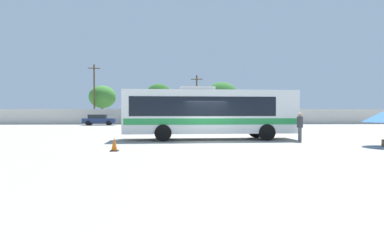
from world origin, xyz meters
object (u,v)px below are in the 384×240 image
(coach_bus_white_green, at_px, (208,111))
(attendant_by_bus_door, at_px, (300,125))
(parked_car_leftmost_dark_blue, at_px, (99,120))
(traffic_cone_on_apron, at_px, (114,144))
(roadside_tree_left, at_px, (102,97))
(utility_pole_far, at_px, (197,98))
(parked_car_second_black, at_px, (141,120))
(roadside_tree_midright, at_px, (222,96))
(utility_pole_near, at_px, (94,93))
(roadside_tree_midleft, at_px, (159,95))

(coach_bus_white_green, height_order, attendant_by_bus_door, coach_bus_white_green)
(parked_car_leftmost_dark_blue, bearing_deg, traffic_cone_on_apron, -74.65)
(parked_car_leftmost_dark_blue, relative_size, traffic_cone_on_apron, 6.95)
(roadside_tree_left, bearing_deg, coach_bus_white_green, -65.80)
(utility_pole_far, bearing_deg, traffic_cone_on_apron, -98.94)
(coach_bus_white_green, bearing_deg, parked_car_second_black, 107.03)
(attendant_by_bus_door, xyz_separation_m, roadside_tree_midright, (-0.22, 35.87, 3.48))
(parked_car_leftmost_dark_blue, relative_size, parked_car_second_black, 1.01)
(attendant_by_bus_door, height_order, roadside_tree_midright, roadside_tree_midright)
(coach_bus_white_green, relative_size, utility_pole_far, 1.51)
(attendant_by_bus_door, bearing_deg, roadside_tree_midright, 90.35)
(coach_bus_white_green, xyz_separation_m, attendant_by_bus_door, (5.46, -1.83, -0.84))
(utility_pole_near, distance_m, roadside_tree_left, 2.65)
(roadside_tree_midright, bearing_deg, roadside_tree_left, -176.50)
(attendant_by_bus_door, relative_size, utility_pole_near, 0.19)
(parked_car_leftmost_dark_blue, bearing_deg, coach_bus_white_green, -61.04)
(parked_car_leftmost_dark_blue, distance_m, roadside_tree_midleft, 12.49)
(traffic_cone_on_apron, bearing_deg, coach_bus_white_green, 52.22)
(roadside_tree_midleft, height_order, traffic_cone_on_apron, roadside_tree_midleft)
(utility_pole_far, distance_m, roadside_tree_midleft, 7.21)
(coach_bus_white_green, relative_size, parked_car_leftmost_dark_blue, 2.55)
(traffic_cone_on_apron, bearing_deg, parked_car_second_black, 94.52)
(coach_bus_white_green, height_order, parked_car_second_black, coach_bus_white_green)
(roadside_tree_midleft, bearing_deg, traffic_cone_on_apron, -89.16)
(attendant_by_bus_door, xyz_separation_m, utility_pole_far, (-4.78, 30.70, 2.92))
(coach_bus_white_green, distance_m, parked_car_leftmost_dark_blue, 26.92)
(parked_car_second_black, distance_m, utility_pole_far, 10.05)
(parked_car_leftmost_dark_blue, bearing_deg, utility_pole_far, 21.28)
(parked_car_second_black, bearing_deg, coach_bus_white_green, -72.97)
(attendant_by_bus_door, bearing_deg, roadside_tree_midleft, 107.50)
(coach_bus_white_green, height_order, utility_pole_far, utility_pole_far)
(parked_car_second_black, bearing_deg, roadside_tree_midright, 40.24)
(parked_car_leftmost_dark_blue, height_order, roadside_tree_midright, roadside_tree_midright)
(attendant_by_bus_door, distance_m, parked_car_second_black, 28.33)
(attendant_by_bus_door, distance_m, roadside_tree_midright, 36.04)
(parked_car_leftmost_dark_blue, relative_size, utility_pole_near, 0.48)
(roadside_tree_midright, bearing_deg, coach_bus_white_green, -98.75)
(utility_pole_far, distance_m, roadside_tree_midright, 6.91)
(parked_car_second_black, height_order, utility_pole_near, utility_pole_near)
(attendant_by_bus_door, bearing_deg, parked_car_leftmost_dark_blue, 126.09)
(parked_car_leftmost_dark_blue, bearing_deg, roadside_tree_midright, 29.90)
(coach_bus_white_green, xyz_separation_m, utility_pole_near, (-15.41, 30.31, 2.99))
(utility_pole_near, height_order, utility_pole_far, utility_pole_near)
(utility_pole_near, bearing_deg, coach_bus_white_green, -63.05)
(roadside_tree_midright, xyz_separation_m, traffic_cone_on_apron, (-10.09, -40.29, -4.17))
(utility_pole_near, bearing_deg, traffic_cone_on_apron, -73.88)
(utility_pole_near, height_order, roadside_tree_midright, utility_pole_near)
(attendant_by_bus_door, height_order, roadside_tree_midleft, roadside_tree_midleft)
(coach_bus_white_green, relative_size, roadside_tree_midright, 1.63)
(coach_bus_white_green, relative_size, roadside_tree_left, 1.83)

